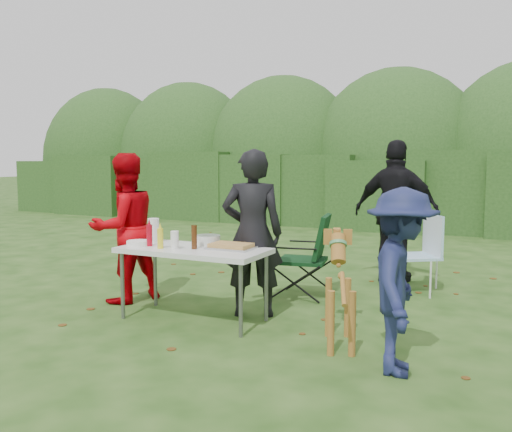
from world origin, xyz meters
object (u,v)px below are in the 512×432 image
at_px(lawn_chair, 414,253).
at_px(ketchup_bottle, 149,235).
at_px(person_red_jacket, 124,228).
at_px(dog, 340,293).
at_px(person_cook, 252,233).
at_px(paper_towel_roll, 154,230).
at_px(beer_bottle, 194,237).
at_px(folding_table, 193,253).
at_px(child, 401,281).
at_px(person_black_puffy, 396,211).
at_px(camping_chair, 302,255).
at_px(mustard_bottle, 160,239).

bearing_deg(lawn_chair, ketchup_bottle, 11.60).
bearing_deg(person_red_jacket, dog, 102.85).
xyz_separation_m(person_cook, paper_towel_roll, (-1.04, -0.28, 0.00)).
relative_size(lawn_chair, ketchup_bottle, 4.38).
height_order(person_cook, beer_bottle, person_cook).
height_order(folding_table, dog, dog).
distance_m(dog, beer_bottle, 1.57).
bearing_deg(paper_towel_roll, lawn_chair, 40.71).
height_order(person_cook, child, person_cook).
xyz_separation_m(person_black_puffy, ketchup_bottle, (-1.96, -2.73, -0.09)).
relative_size(dog, beer_bottle, 4.16).
bearing_deg(camping_chair, paper_towel_roll, 34.28).
distance_m(camping_chair, paper_towel_roll, 1.78).
distance_m(folding_table, camping_chair, 1.51).
relative_size(person_black_puffy, child, 1.33).
bearing_deg(paper_towel_roll, person_black_puffy, 50.43).
height_order(person_cook, person_red_jacket, person_cook).
bearing_deg(person_black_puffy, camping_chair, 59.06).
height_order(dog, mustard_bottle, dog).
xyz_separation_m(person_black_puffy, mustard_bottle, (-1.77, -2.80, -0.10)).
distance_m(person_cook, child, 1.92).
relative_size(person_cook, person_red_jacket, 1.02).
height_order(person_red_jacket, beer_bottle, person_red_jacket).
distance_m(folding_table, beer_bottle, 0.18).
bearing_deg(paper_towel_roll, camping_chair, 44.55).
bearing_deg(lawn_chair, child, 63.98).
bearing_deg(beer_bottle, person_cook, 47.12).
bearing_deg(person_cook, child, 128.02).
xyz_separation_m(person_red_jacket, camping_chair, (1.76, 1.06, -0.35)).
relative_size(ketchup_bottle, beer_bottle, 0.92).
height_order(camping_chair, ketchup_bottle, camping_chair).
bearing_deg(ketchup_bottle, lawn_chair, 44.91).
relative_size(person_black_puffy, paper_towel_roll, 7.26).
bearing_deg(person_red_jacket, beer_bottle, 94.95).
relative_size(dog, mustard_bottle, 4.99).
height_order(person_cook, paper_towel_roll, person_cook).
height_order(person_red_jacket, person_black_puffy, person_black_puffy).
bearing_deg(paper_towel_roll, person_cook, 15.05).
bearing_deg(person_black_puffy, person_cook, 67.14).
relative_size(child, ketchup_bottle, 6.46).
xyz_separation_m(folding_table, person_red_jacket, (-1.10, 0.29, 0.16)).
xyz_separation_m(camping_chair, beer_bottle, (-0.62, -1.40, 0.36)).
height_order(dog, beer_bottle, beer_bottle).
height_order(camping_chair, mustard_bottle, camping_chair).
bearing_deg(person_red_jacket, ketchup_bottle, 80.30).
height_order(person_black_puffy, camping_chair, person_black_puffy).
bearing_deg(folding_table, person_red_jacket, 165.38).
distance_m(person_cook, ketchup_bottle, 1.06).
relative_size(person_black_puffy, dog, 1.89).
bearing_deg(person_red_jacket, child, 97.87).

